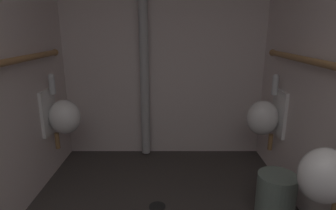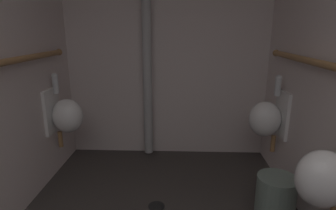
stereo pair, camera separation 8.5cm
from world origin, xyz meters
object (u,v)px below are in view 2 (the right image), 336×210
standpipe_back_wall (147,42)px  floor_drain (156,206)px  urinal_left_mid (65,115)px  urinal_right_mid (326,177)px  waste_bin (275,200)px  urinal_right_far (267,118)px

standpipe_back_wall → floor_drain: bearing=-80.5°
urinal_left_mid → urinal_right_mid: size_ratio=1.00×
urinal_right_mid → standpipe_back_wall: bearing=126.9°
floor_drain → waste_bin: 0.95m
urinal_right_far → floor_drain: size_ratio=5.39×
urinal_right_far → standpipe_back_wall: size_ratio=0.29×
waste_bin → floor_drain: bearing=170.3°
urinal_left_mid → waste_bin: urinal_left_mid is taller
urinal_right_mid → waste_bin: size_ratio=1.97×
urinal_left_mid → standpipe_back_wall: (0.77, 0.47, 0.68)m
urinal_right_far → floor_drain: bearing=-152.9°
waste_bin → urinal_right_mid: bearing=-75.2°
urinal_left_mid → urinal_right_far: (1.96, -0.03, 0.00)m
urinal_left_mid → waste_bin: 2.03m
urinal_right_mid → standpipe_back_wall: 2.10m
standpipe_back_wall → waste_bin: 1.95m
urinal_right_mid → urinal_right_far: bearing=90.0°
urinal_right_far → urinal_left_mid: bearing=179.1°
urinal_right_far → standpipe_back_wall: 1.46m
urinal_right_far → waste_bin: (-0.11, -0.68, -0.43)m
urinal_right_mid → waste_bin: 0.61m
standpipe_back_wall → floor_drain: size_ratio=18.31×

